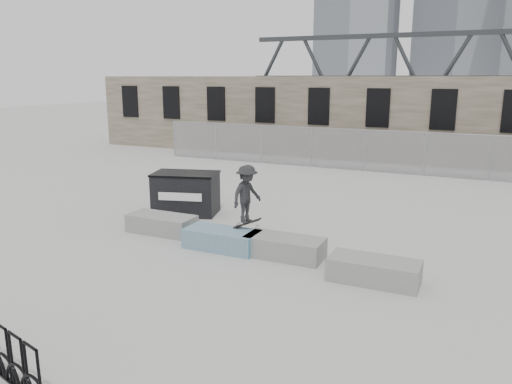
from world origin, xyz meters
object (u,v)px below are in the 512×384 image
(planter_center_right, at_px, (284,246))
(planter_offset, at_px, (374,270))
(skateboarder, at_px, (247,194))
(planter_far_left, at_px, (162,223))
(planter_center_left, at_px, (222,238))
(dumpster, at_px, (186,193))

(planter_center_right, bearing_deg, planter_offset, -14.31)
(planter_center_right, height_order, skateboarder, skateboarder)
(planter_far_left, distance_m, skateboarder, 3.09)
(planter_offset, bearing_deg, skateboarder, 166.22)
(planter_center_left, bearing_deg, planter_offset, -6.90)
(planter_center_left, xyz_separation_m, planter_center_right, (1.75, 0.11, 0.00))
(planter_center_left, relative_size, dumpster, 0.84)
(planter_far_left, distance_m, planter_offset, 6.52)
(planter_center_left, bearing_deg, planter_center_right, 3.62)
(planter_center_right, bearing_deg, planter_far_left, 174.53)
(planter_center_left, height_order, dumpster, dumpster)
(dumpster, height_order, skateboarder, skateboarder)
(planter_center_left, xyz_separation_m, planter_offset, (4.14, -0.50, 0.00))
(planter_far_left, height_order, skateboarder, skateboarder)
(planter_far_left, xyz_separation_m, skateboarder, (2.85, -0.12, 1.19))
(planter_far_left, height_order, planter_offset, same)
(planter_center_right, bearing_deg, planter_center_left, -176.38)
(dumpster, relative_size, skateboarder, 1.37)
(planter_offset, bearing_deg, dumpster, 155.94)
(planter_far_left, distance_m, planter_center_left, 2.35)
(planter_far_left, bearing_deg, dumpster, 103.35)
(planter_offset, height_order, skateboarder, skateboarder)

